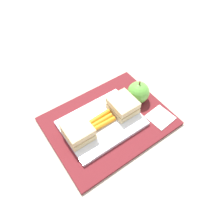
% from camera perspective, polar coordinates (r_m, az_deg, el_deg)
% --- Properties ---
extents(ground_plane, '(2.40, 2.40, 0.00)m').
position_cam_1_polar(ground_plane, '(0.65, -0.89, -2.76)').
color(ground_plane, '#B7AD99').
extents(lunchbag_mat, '(0.36, 0.28, 0.01)m').
position_cam_1_polar(lunchbag_mat, '(0.65, -0.90, -2.50)').
color(lunchbag_mat, maroon).
rests_on(lunchbag_mat, ground_plane).
extents(food_tray, '(0.23, 0.17, 0.01)m').
position_cam_1_polar(food_tray, '(0.63, -2.76, -3.01)').
color(food_tray, white).
rests_on(food_tray, lunchbag_mat).
extents(sandwich_half_left, '(0.07, 0.08, 0.04)m').
position_cam_1_polar(sandwich_half_left, '(0.59, -9.16, -5.07)').
color(sandwich_half_left, '#DBC189').
rests_on(sandwich_half_left, food_tray).
extents(sandwich_half_right, '(0.07, 0.08, 0.04)m').
position_cam_1_polar(sandwich_half_right, '(0.64, 2.95, 1.79)').
color(sandwich_half_right, '#DBC189').
rests_on(sandwich_half_right, food_tray).
extents(carrot_sticks_bundle, '(0.08, 0.04, 0.02)m').
position_cam_1_polar(carrot_sticks_bundle, '(0.62, -2.84, -2.33)').
color(carrot_sticks_bundle, orange).
rests_on(carrot_sticks_bundle, food_tray).
extents(apple, '(0.07, 0.07, 0.08)m').
position_cam_1_polar(apple, '(0.68, 7.09, 5.27)').
color(apple, '#66B742').
rests_on(apple, lunchbag_mat).
extents(paper_napkin, '(0.08, 0.08, 0.00)m').
position_cam_1_polar(paper_napkin, '(0.67, 12.88, -1.38)').
color(paper_napkin, white).
rests_on(paper_napkin, lunchbag_mat).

